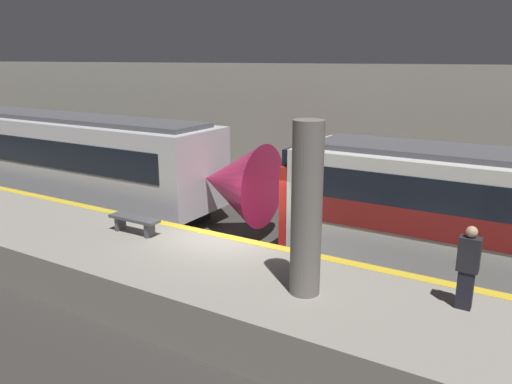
{
  "coord_description": "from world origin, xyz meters",
  "views": [
    {
      "loc": [
        7.07,
        -10.28,
        5.66
      ],
      "look_at": [
        0.33,
        1.03,
        2.11
      ],
      "focal_mm": 35.0,
      "sensor_mm": 36.0,
      "label": 1
    }
  ],
  "objects_px": {
    "support_pillar_near": "(307,210)",
    "train_modern": "(47,155)",
    "person_waiting": "(468,266)",
    "platform_bench": "(134,221)"
  },
  "relations": [
    {
      "from": "support_pillar_near",
      "to": "train_modern",
      "type": "xyz_separation_m",
      "value": [
        -13.8,
        4.58,
        -1.06
      ]
    },
    {
      "from": "person_waiting",
      "to": "support_pillar_near",
      "type": "bearing_deg",
      "value": -161.66
    },
    {
      "from": "platform_bench",
      "to": "train_modern",
      "type": "bearing_deg",
      "value": 156.06
    },
    {
      "from": "train_modern",
      "to": "platform_bench",
      "type": "relative_size",
      "value": 13.25
    },
    {
      "from": "support_pillar_near",
      "to": "platform_bench",
      "type": "distance_m",
      "value": 5.6
    },
    {
      "from": "support_pillar_near",
      "to": "train_modern",
      "type": "height_order",
      "value": "support_pillar_near"
    },
    {
      "from": "support_pillar_near",
      "to": "person_waiting",
      "type": "xyz_separation_m",
      "value": [
        2.82,
        0.94,
        -0.87
      ]
    },
    {
      "from": "support_pillar_near",
      "to": "platform_bench",
      "type": "relative_size",
      "value": 2.29
    },
    {
      "from": "platform_bench",
      "to": "person_waiting",
      "type": "bearing_deg",
      "value": 0.74
    },
    {
      "from": "person_waiting",
      "to": "platform_bench",
      "type": "bearing_deg",
      "value": -179.26
    }
  ]
}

